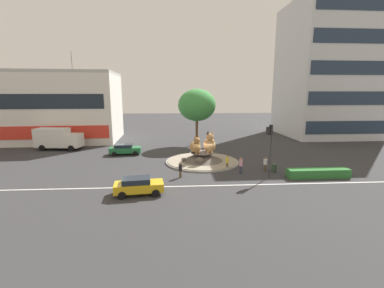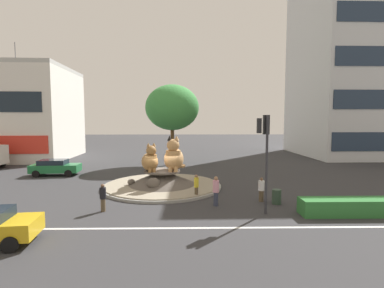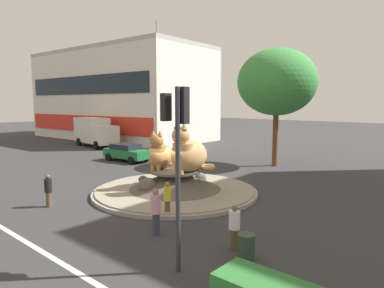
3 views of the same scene
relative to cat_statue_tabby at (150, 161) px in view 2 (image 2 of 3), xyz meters
name	(u,v)px [view 2 (image 2 of 3)]	position (x,y,z in m)	size (l,w,h in m)	color
ground_plane	(162,187)	(0.86, 0.29, -2.11)	(160.00, 160.00, 0.00)	#333335
lane_centreline	(147,228)	(0.86, -8.13, -2.10)	(112.00, 0.20, 0.01)	silver
roundabout_island	(162,181)	(0.85, 0.27, -1.59)	(9.04, 9.04, 1.31)	gray
cat_statue_tabby	(150,161)	(0.00, 0.00, 0.00)	(1.79, 2.34, 2.19)	#9E703D
cat_statue_calico	(174,157)	(1.77, 0.32, 0.19)	(1.74, 2.69, 2.71)	tan
traffic_light_mast	(265,142)	(7.02, -6.02, 1.85)	(0.71, 0.54, 5.43)	#2D2D33
office_tower	(357,68)	(27.43, 20.35, 10.55)	(15.79, 15.50, 25.32)	silver
clipped_hedge_strip	(359,207)	(12.11, -6.38, -1.66)	(6.33, 1.20, 0.90)	#2D7033
broadleaf_tree_behind_island	(172,108)	(1.09, 11.47, 4.45)	(6.09, 6.09, 9.16)	brown
pedestrian_pink_shirt	(216,190)	(4.51, -4.58, -1.16)	(0.37, 0.37, 1.79)	#33384C
pedestrian_white_shirt	(261,189)	(7.48, -3.72, -1.31)	(0.39, 0.39, 1.54)	brown
pedestrian_yellow_shirt	(196,186)	(3.39, -2.85, -1.27)	(0.31, 0.31, 1.58)	brown
pedestrian_black_shirt	(103,197)	(-1.96, -5.54, -1.28)	(0.35, 0.35, 1.58)	brown
sedan_on_far_lane	(55,167)	(-9.52, 5.17, -1.32)	(4.37, 2.22, 1.47)	#1E6B38
litter_bin	(277,197)	(8.29, -4.26, -1.66)	(0.56, 0.56, 0.90)	#2D4233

